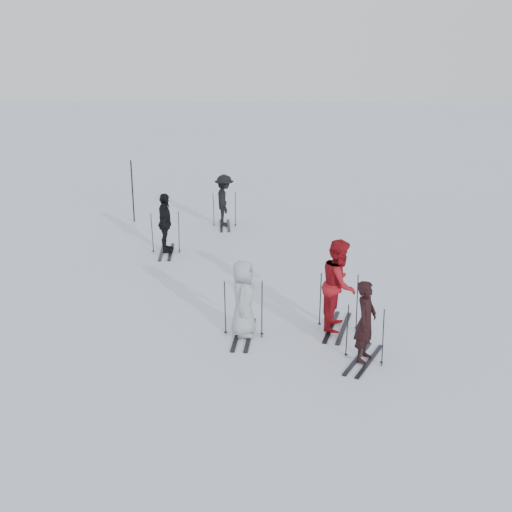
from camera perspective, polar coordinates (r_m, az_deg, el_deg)
The scene contains 12 objects.
ground at distance 14.89m, azimuth -0.19°, elevation -4.85°, with size 120.00×120.00×0.00m, color silver.
skier_near_dark at distance 12.45m, azimuth 9.71°, elevation -5.84°, with size 0.59×0.38×1.61m, color black.
skier_red at distance 13.73m, azimuth 7.41°, elevation -2.62°, with size 0.96×0.74×1.97m, color maroon.
skier_grey at distance 13.34m, azimuth -1.13°, elevation -3.87°, with size 0.80×0.52×1.63m, color #A0A4A9.
skier_uphill_left at distance 18.99m, azimuth -8.08°, elevation 2.85°, with size 1.03×0.43×1.76m, color black.
skier_uphill_far at distance 21.71m, azimuth -2.83°, elevation 4.89°, with size 1.12×0.65×1.74m, color black.
skis_near_dark at distance 12.54m, azimuth 9.66°, elevation -6.77°, with size 0.85×1.60×1.17m, color black, non-canonical shape.
skis_red at distance 13.85m, azimuth 7.35°, elevation -3.93°, with size 0.94×1.77×1.29m, color black, non-canonical shape.
skis_grey at distance 13.41m, azimuth -1.12°, elevation -4.60°, with size 0.92×1.73×1.26m, color black, non-canonical shape.
skis_uphill_left at distance 19.05m, azimuth -8.05°, elevation 2.15°, with size 0.93×1.75×1.28m, color black, non-canonical shape.
skis_uphill_far at distance 21.77m, azimuth -2.82°, elevation 4.22°, with size 0.88×1.66×1.21m, color black, non-canonical shape.
piste_marker at distance 22.62m, azimuth -10.92°, elevation 5.67°, with size 0.05×0.05×2.16m, color black.
Camera 1 is at (0.73, -13.70, 5.78)m, focal length 45.00 mm.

